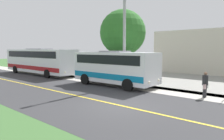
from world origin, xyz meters
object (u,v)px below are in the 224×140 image
object	(u,v)px
tree_curbside	(123,33)
street_light_pole	(124,30)
pedestrian_with_bags	(205,84)
transit_bus_rear	(39,60)
shuttle_bus_front	(115,66)

from	to	relation	value
tree_curbside	street_light_pole	bearing A→B (deg)	38.18
pedestrian_with_bags	tree_curbside	size ratio (longest dim) A/B	0.24
street_light_pole	transit_bus_rear	bearing A→B (deg)	-88.48
street_light_pole	tree_curbside	world-z (taller)	street_light_pole
transit_bus_rear	street_light_pole	xyz separation A→B (m)	(-0.32, 12.19, 2.83)
transit_bus_rear	street_light_pole	size ratio (longest dim) A/B	1.41
transit_bus_rear	pedestrian_with_bags	xyz separation A→B (m)	(-0.32, 18.54, -0.84)
transit_bus_rear	tree_curbside	distance (m)	10.98
shuttle_bus_front	street_light_pole	bearing A→B (deg)	115.74
street_light_pole	shuttle_bus_front	bearing A→B (deg)	-64.26
pedestrian_with_bags	street_light_pole	distance (m)	7.33
transit_bus_rear	street_light_pole	distance (m)	12.52
shuttle_bus_front	street_light_pole	xyz separation A→B (m)	(-0.31, 0.64, 2.95)
shuttle_bus_front	transit_bus_rear	xyz separation A→B (m)	(0.01, -11.55, 0.12)
pedestrian_with_bags	street_light_pole	size ratio (longest dim) A/B	0.19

